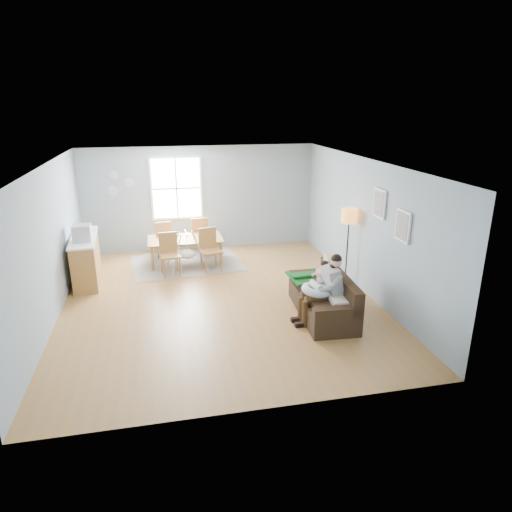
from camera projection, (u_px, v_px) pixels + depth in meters
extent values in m
cube|color=#AE7A3D|center=(220.00, 302.00, 9.10)|extent=(8.40, 9.40, 0.08)
cube|color=white|center=(215.00, 146.00, 8.12)|extent=(8.40, 9.40, 0.60)
cube|color=#90A7BC|center=(196.00, 191.00, 12.97)|extent=(8.40, 0.08, 3.90)
cube|color=#90A7BC|center=(282.00, 367.00, 4.33)|extent=(8.40, 0.08, 3.90)
cube|color=#90A7BC|center=(417.00, 223.00, 9.47)|extent=(0.08, 9.40, 3.90)
cube|color=white|center=(176.00, 188.00, 11.65)|extent=(1.32, 0.06, 1.62)
cube|color=white|center=(176.00, 188.00, 11.62)|extent=(1.20, 0.02, 1.50)
cube|color=white|center=(177.00, 189.00, 11.61)|extent=(1.20, 0.03, 0.04)
cube|color=white|center=(177.00, 189.00, 11.61)|extent=(0.04, 0.03, 1.50)
cube|color=white|center=(403.00, 226.00, 7.72)|extent=(0.04, 0.44, 0.54)
cube|color=slate|center=(402.00, 226.00, 7.72)|extent=(0.01, 0.36, 0.46)
cube|color=white|center=(380.00, 203.00, 8.49)|extent=(0.04, 0.44, 0.54)
cube|color=slate|center=(378.00, 203.00, 8.49)|extent=(0.01, 0.36, 0.46)
cylinder|color=#ABC3CD|center=(114.00, 174.00, 11.22)|extent=(0.24, 0.02, 0.24)
cylinder|color=#ABC3CD|center=(129.00, 182.00, 11.36)|extent=(0.26, 0.02, 0.26)
cylinder|color=#ABC3CD|center=(113.00, 191.00, 11.34)|extent=(0.28, 0.02, 0.28)
cube|color=black|center=(322.00, 304.00, 8.42)|extent=(0.95, 1.99, 0.39)
cube|color=black|center=(340.00, 284.00, 8.34)|extent=(0.30, 1.95, 0.40)
cube|color=black|center=(338.00, 312.00, 7.51)|extent=(0.84, 0.24, 0.15)
cube|color=black|center=(310.00, 274.00, 9.16)|extent=(0.84, 0.24, 0.15)
cube|color=#135721|center=(312.00, 276.00, 8.93)|extent=(0.94, 0.80, 0.04)
cube|color=tan|center=(329.00, 268.00, 8.76)|extent=(0.21, 0.50, 0.48)
cube|color=#99999C|center=(332.00, 281.00, 8.01)|extent=(0.34, 0.42, 0.54)
sphere|color=#EDA991|center=(336.00, 262.00, 7.90)|extent=(0.20, 0.20, 0.20)
sphere|color=black|center=(336.00, 259.00, 7.89)|extent=(0.19, 0.19, 0.19)
cylinder|color=#342312|center=(317.00, 299.00, 7.91)|extent=(0.43, 0.17, 0.15)
cylinder|color=#342312|center=(312.00, 294.00, 8.09)|extent=(0.43, 0.17, 0.15)
cylinder|color=#342312|center=(305.00, 314.00, 7.95)|extent=(0.12, 0.12, 0.48)
cylinder|color=#342312|center=(301.00, 309.00, 8.13)|extent=(0.12, 0.12, 0.48)
cube|color=black|center=(301.00, 325.00, 7.99)|extent=(0.22, 0.10, 0.08)
cube|color=black|center=(297.00, 320.00, 8.17)|extent=(0.22, 0.10, 0.08)
torus|color=silver|center=(316.00, 290.00, 7.99)|extent=(0.54, 0.53, 0.21)
cylinder|color=silver|center=(316.00, 286.00, 7.97)|extent=(0.18, 0.30, 0.12)
sphere|color=#EDA991|center=(312.00, 282.00, 8.11)|extent=(0.10, 0.10, 0.10)
cube|color=silver|center=(323.00, 278.00, 8.46)|extent=(0.21, 0.24, 0.34)
sphere|color=#EDA991|center=(325.00, 266.00, 8.39)|extent=(0.16, 0.16, 0.16)
sphere|color=black|center=(325.00, 264.00, 8.38)|extent=(0.15, 0.15, 0.15)
cylinder|color=#D33369|center=(312.00, 287.00, 8.40)|extent=(0.28, 0.09, 0.08)
cylinder|color=#D33369|center=(310.00, 285.00, 8.52)|extent=(0.28, 0.09, 0.08)
cylinder|color=#D33369|center=(305.00, 296.00, 8.43)|extent=(0.07, 0.07, 0.28)
cylinder|color=#D33369|center=(303.00, 293.00, 8.55)|extent=(0.07, 0.07, 0.28)
cylinder|color=black|center=(345.00, 282.00, 9.95)|extent=(0.29, 0.29, 0.03)
cylinder|color=black|center=(347.00, 251.00, 9.72)|extent=(0.03, 0.03, 1.45)
cylinder|color=orange|center=(349.00, 216.00, 9.47)|extent=(0.33, 0.33, 0.29)
cube|color=white|center=(343.00, 312.00, 7.93)|extent=(0.53, 0.48, 0.55)
cube|color=black|center=(331.00, 313.00, 7.90)|extent=(0.06, 0.38, 0.44)
cube|color=gray|center=(186.00, 263.00, 11.16)|extent=(2.76, 2.21, 0.01)
imported|color=olive|center=(186.00, 251.00, 11.06)|extent=(1.79, 1.01, 0.62)
cube|color=#A26638|center=(170.00, 256.00, 10.23)|extent=(0.49, 0.49, 0.04)
cube|color=#A26638|center=(168.00, 242.00, 10.32)|extent=(0.42, 0.09, 0.48)
cylinder|color=#A26638|center=(164.00, 269.00, 10.09)|extent=(0.04, 0.04, 0.47)
cylinder|color=#A26638|center=(180.00, 267.00, 10.20)|extent=(0.04, 0.04, 0.47)
cylinder|color=#A26638|center=(162.00, 264.00, 10.40)|extent=(0.04, 0.04, 0.47)
cylinder|color=#A26638|center=(177.00, 262.00, 10.51)|extent=(0.04, 0.04, 0.47)
cube|color=#A26638|center=(211.00, 251.00, 10.49)|extent=(0.54, 0.54, 0.04)
cube|color=#A26638|center=(207.00, 238.00, 10.58)|extent=(0.43, 0.14, 0.49)
cylinder|color=#A26638|center=(206.00, 265.00, 10.34)|extent=(0.04, 0.04, 0.48)
cylinder|color=#A26638|center=(221.00, 262.00, 10.49)|extent=(0.04, 0.04, 0.48)
cylinder|color=#A26638|center=(201.00, 260.00, 10.65)|extent=(0.04, 0.04, 0.48)
cylinder|color=#A26638|center=(216.00, 258.00, 10.80)|extent=(0.04, 0.04, 0.48)
cube|color=#A26638|center=(163.00, 239.00, 11.53)|extent=(0.51, 0.51, 0.04)
cube|color=#A26638|center=(164.00, 231.00, 11.28)|extent=(0.40, 0.13, 0.47)
cylinder|color=#A26638|center=(168.00, 245.00, 11.82)|extent=(0.04, 0.04, 0.46)
cylinder|color=#A26638|center=(155.00, 246.00, 11.68)|extent=(0.04, 0.04, 0.46)
cylinder|color=#A26638|center=(172.00, 248.00, 11.52)|extent=(0.04, 0.04, 0.46)
cylinder|color=#A26638|center=(158.00, 250.00, 11.39)|extent=(0.04, 0.04, 0.46)
cube|color=#A26638|center=(199.00, 235.00, 11.80)|extent=(0.47, 0.47, 0.04)
cube|color=#A26638|center=(200.00, 227.00, 11.53)|extent=(0.42, 0.08, 0.48)
cylinder|color=#A26638|center=(205.00, 241.00, 12.08)|extent=(0.04, 0.04, 0.47)
cylinder|color=#A26638|center=(191.00, 243.00, 11.98)|extent=(0.04, 0.04, 0.47)
cylinder|color=#A26638|center=(207.00, 245.00, 11.76)|extent=(0.04, 0.04, 0.47)
cylinder|color=#A26638|center=(193.00, 246.00, 11.66)|extent=(0.04, 0.04, 0.47)
cube|color=olive|center=(86.00, 259.00, 9.95)|extent=(0.61, 1.78, 0.97)
cube|color=white|center=(83.00, 237.00, 9.79)|extent=(0.65, 1.82, 0.04)
cube|color=#B3B3B8|center=(82.00, 233.00, 9.43)|extent=(0.36, 0.34, 0.34)
cube|color=black|center=(73.00, 233.00, 9.39)|extent=(0.02, 0.28, 0.24)
cylinder|color=#B3B3B8|center=(186.00, 233.00, 10.42)|extent=(0.08, 0.51, 0.04)
ellipsoid|color=silver|center=(187.00, 254.00, 10.59)|extent=(0.37, 0.37, 0.23)
cylinder|color=#B3B3B8|center=(187.00, 244.00, 10.51)|extent=(0.01, 0.01, 0.41)
cylinder|color=#B3B3B8|center=(176.00, 256.00, 10.23)|extent=(0.29, 0.35, 0.90)
cylinder|color=#B3B3B8|center=(202.00, 254.00, 10.38)|extent=(0.34, 0.31, 0.90)
cylinder|color=#B3B3B8|center=(173.00, 249.00, 10.75)|extent=(0.34, 0.31, 0.90)
cylinder|color=#B3B3B8|center=(197.00, 247.00, 10.90)|extent=(0.29, 0.35, 0.90)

